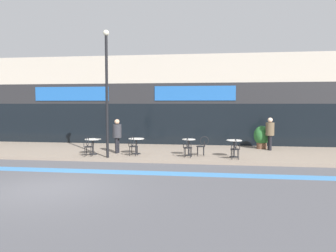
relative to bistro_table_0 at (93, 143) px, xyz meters
name	(u,v)px	position (x,y,z in m)	size (l,w,h in m)	color
ground_plane	(49,188)	(0.80, -5.73, -0.65)	(120.00, 120.00, 0.00)	#4C4C51
sidewalk_slab	(119,151)	(0.80, 1.52, -0.59)	(40.00, 5.50, 0.12)	gray
storefront_facade	(139,101)	(0.80, 6.23, 2.02)	(40.00, 4.06, 5.37)	#B2A899
bike_lane_stripe	(83,171)	(0.80, -3.18, -0.65)	(36.00, 0.70, 0.01)	#3D7AB7
bistro_table_0	(93,143)	(0.00, 0.00, 0.00)	(0.76, 0.76, 0.74)	black
bistro_table_1	(136,143)	(2.00, 0.41, 0.01)	(0.74, 0.74, 0.75)	black
bistro_table_2	(189,144)	(4.51, 0.30, 0.00)	(0.61, 0.61, 0.76)	black
bistro_table_3	(234,145)	(6.57, 0.11, 0.02)	(0.69, 0.69, 0.77)	black
cafe_chair_0_near	(88,145)	(0.01, -0.62, -0.01)	(0.45, 0.60, 0.90)	black
cafe_chair_1_near	(133,145)	(1.99, -0.21, -0.01)	(0.44, 0.59, 0.90)	black
cafe_chair_2_near	(188,146)	(4.51, -0.32, -0.01)	(0.43, 0.59, 0.90)	black
cafe_chair_2_side	(202,145)	(5.14, 0.31, -0.01)	(0.59, 0.44, 0.90)	black
cafe_chair_3_near	(235,148)	(6.58, -0.52, -0.01)	(0.43, 0.59, 0.90)	black
planter_pot	(262,137)	(8.20, 3.14, 0.12)	(0.84, 0.84, 1.22)	brown
lamp_post	(107,85)	(0.97, -0.79, 2.68)	(0.26, 0.26, 5.60)	black
pedestrian_near_end	(270,131)	(8.53, 2.62, 0.47)	(0.50, 0.50, 1.68)	black
pedestrian_far_end	(117,133)	(1.01, 0.57, 0.45)	(0.47, 0.47, 1.65)	black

